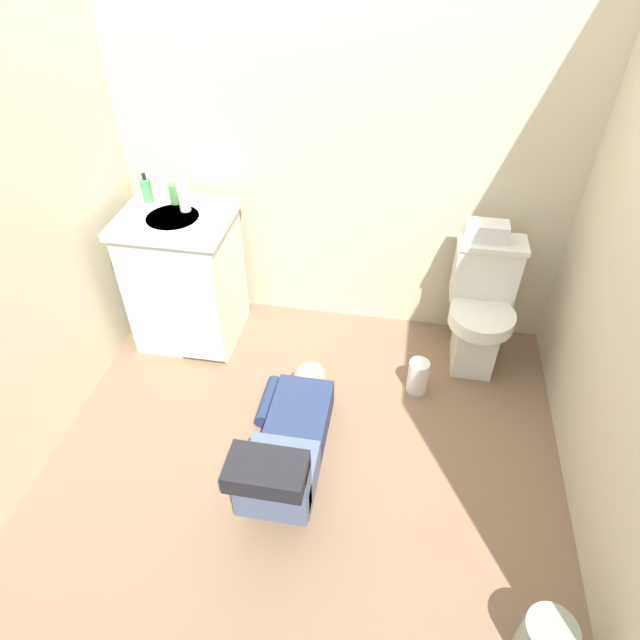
{
  "coord_description": "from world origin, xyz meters",
  "views": [
    {
      "loc": [
        0.36,
        -1.68,
        2.28
      ],
      "look_at": [
        -0.01,
        0.46,
        0.45
      ],
      "focal_mm": 31.06,
      "sensor_mm": 36.0,
      "label": 1
    }
  ],
  "objects_px": {
    "tissue_box": "(486,231)",
    "toilet": "(480,308)",
    "faucet": "(182,194)",
    "bottle_white": "(183,196)",
    "paper_towel_roll": "(418,376)",
    "bottle_clear": "(162,187)",
    "person_plumber": "(288,444)",
    "vanity_cabinet": "(186,277)",
    "bottle_green": "(174,194)",
    "soap_dispenser": "(147,190)"
  },
  "relations": [
    {
      "from": "tissue_box",
      "to": "bottle_green",
      "type": "height_order",
      "value": "bottle_green"
    },
    {
      "from": "bottle_white",
      "to": "person_plumber",
      "type": "bearing_deg",
      "value": -51.45
    },
    {
      "from": "toilet",
      "to": "person_plumber",
      "type": "height_order",
      "value": "toilet"
    },
    {
      "from": "toilet",
      "to": "faucet",
      "type": "relative_size",
      "value": 7.5
    },
    {
      "from": "bottle_clear",
      "to": "bottle_white",
      "type": "bearing_deg",
      "value": -27.04
    },
    {
      "from": "vanity_cabinet",
      "to": "toilet",
      "type": "bearing_deg",
      "value": 2.3
    },
    {
      "from": "vanity_cabinet",
      "to": "bottle_green",
      "type": "height_order",
      "value": "bottle_green"
    },
    {
      "from": "toilet",
      "to": "soap_dispenser",
      "type": "xyz_separation_m",
      "value": [
        -1.86,
        0.06,
        0.52
      ]
    },
    {
      "from": "soap_dispenser",
      "to": "bottle_clear",
      "type": "xyz_separation_m",
      "value": [
        0.08,
        0.02,
        0.02
      ]
    },
    {
      "from": "faucet",
      "to": "soap_dispenser",
      "type": "height_order",
      "value": "soap_dispenser"
    },
    {
      "from": "soap_dispenser",
      "to": "faucet",
      "type": "bearing_deg",
      "value": 6.01
    },
    {
      "from": "person_plumber",
      "to": "toilet",
      "type": "bearing_deg",
      "value": 46.61
    },
    {
      "from": "bottle_green",
      "to": "toilet",
      "type": "bearing_deg",
      "value": -2.24
    },
    {
      "from": "faucet",
      "to": "soap_dispenser",
      "type": "bearing_deg",
      "value": -173.99
    },
    {
      "from": "paper_towel_roll",
      "to": "bottle_white",
      "type": "bearing_deg",
      "value": 166.54
    },
    {
      "from": "faucet",
      "to": "paper_towel_roll",
      "type": "bearing_deg",
      "value": -16.15
    },
    {
      "from": "vanity_cabinet",
      "to": "person_plumber",
      "type": "height_order",
      "value": "vanity_cabinet"
    },
    {
      "from": "paper_towel_roll",
      "to": "person_plumber",
      "type": "bearing_deg",
      "value": -133.49
    },
    {
      "from": "faucet",
      "to": "person_plumber",
      "type": "relative_size",
      "value": 0.09
    },
    {
      "from": "toilet",
      "to": "paper_towel_roll",
      "type": "xyz_separation_m",
      "value": [
        -0.3,
        -0.32,
        -0.27
      ]
    },
    {
      "from": "bottle_clear",
      "to": "paper_towel_roll",
      "type": "bearing_deg",
      "value": -14.96
    },
    {
      "from": "vanity_cabinet",
      "to": "bottle_green",
      "type": "relative_size",
      "value": 7.45
    },
    {
      "from": "vanity_cabinet",
      "to": "bottle_clear",
      "type": "distance_m",
      "value": 0.52
    },
    {
      "from": "faucet",
      "to": "soap_dispenser",
      "type": "distance_m",
      "value": 0.19
    },
    {
      "from": "faucet",
      "to": "bottle_clear",
      "type": "height_order",
      "value": "bottle_clear"
    },
    {
      "from": "toilet",
      "to": "bottle_white",
      "type": "bearing_deg",
      "value": -179.96
    },
    {
      "from": "faucet",
      "to": "bottle_green",
      "type": "relative_size",
      "value": 0.91
    },
    {
      "from": "vanity_cabinet",
      "to": "soap_dispenser",
      "type": "height_order",
      "value": "soap_dispenser"
    },
    {
      "from": "toilet",
      "to": "vanity_cabinet",
      "type": "relative_size",
      "value": 0.91
    },
    {
      "from": "bottle_clear",
      "to": "bottle_white",
      "type": "height_order",
      "value": "bottle_clear"
    },
    {
      "from": "tissue_box",
      "to": "paper_towel_roll",
      "type": "height_order",
      "value": "tissue_box"
    },
    {
      "from": "bottle_clear",
      "to": "toilet",
      "type": "bearing_deg",
      "value": -2.46
    },
    {
      "from": "vanity_cabinet",
      "to": "bottle_clear",
      "type": "bearing_deg",
      "value": 127.64
    },
    {
      "from": "toilet",
      "to": "tissue_box",
      "type": "relative_size",
      "value": 3.41
    },
    {
      "from": "faucet",
      "to": "bottle_clear",
      "type": "bearing_deg",
      "value": -178.92
    },
    {
      "from": "vanity_cabinet",
      "to": "bottle_green",
      "type": "bearing_deg",
      "value": 107.29
    },
    {
      "from": "vanity_cabinet",
      "to": "person_plumber",
      "type": "distance_m",
      "value": 1.2
    },
    {
      "from": "tissue_box",
      "to": "paper_towel_roll",
      "type": "relative_size",
      "value": 1.07
    },
    {
      "from": "person_plumber",
      "to": "faucet",
      "type": "bearing_deg",
      "value": 127.89
    },
    {
      "from": "vanity_cabinet",
      "to": "bottle_clear",
      "type": "height_order",
      "value": "bottle_clear"
    },
    {
      "from": "bottle_white",
      "to": "tissue_box",
      "type": "bearing_deg",
      "value": 3.31
    },
    {
      "from": "faucet",
      "to": "vanity_cabinet",
      "type": "bearing_deg",
      "value": -88.69
    },
    {
      "from": "faucet",
      "to": "bottle_white",
      "type": "xyz_separation_m",
      "value": [
        0.04,
        -0.08,
        0.03
      ]
    },
    {
      "from": "vanity_cabinet",
      "to": "tissue_box",
      "type": "xyz_separation_m",
      "value": [
        1.63,
        0.16,
        0.38
      ]
    },
    {
      "from": "person_plumber",
      "to": "vanity_cabinet",
      "type": "bearing_deg",
      "value": 132.15
    },
    {
      "from": "bottle_green",
      "to": "bottle_white",
      "type": "xyz_separation_m",
      "value": [
        0.08,
        -0.07,
        0.03
      ]
    },
    {
      "from": "tissue_box",
      "to": "toilet",
      "type": "bearing_deg",
      "value": -63.57
    },
    {
      "from": "bottle_clear",
      "to": "person_plumber",
      "type": "bearing_deg",
      "value": -48.46
    },
    {
      "from": "person_plumber",
      "to": "bottle_clear",
      "type": "xyz_separation_m",
      "value": [
        -0.9,
        1.01,
        0.73
      ]
    },
    {
      "from": "bottle_green",
      "to": "faucet",
      "type": "bearing_deg",
      "value": 16.84
    }
  ]
}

